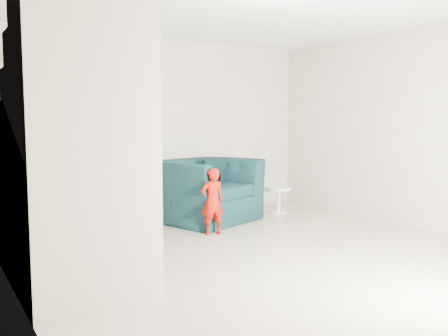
{
  "coord_description": "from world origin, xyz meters",
  "views": [
    {
      "loc": [
        -3.07,
        -3.91,
        1.44
      ],
      "look_at": [
        0.15,
        1.2,
        0.85
      ],
      "focal_mm": 38.0,
      "sensor_mm": 36.0,
      "label": 1
    }
  ],
  "objects": [
    {
      "name": "floor",
      "position": [
        0.0,
        0.0,
        0.0
      ],
      "size": [
        5.5,
        5.5,
        0.0
      ],
      "primitive_type": "plane",
      "color": "gray",
      "rests_on": "ground"
    },
    {
      "name": "right_wall",
      "position": [
        2.5,
        0.0,
        1.35
      ],
      "size": [
        0.0,
        5.5,
        5.5
      ],
      "primitive_type": "plane",
      "rotation": [
        1.57,
        0.0,
        -1.57
      ],
      "color": "#A59C86",
      "rests_on": "floor"
    },
    {
      "name": "armchair",
      "position": [
        0.35,
        2.03,
        0.45
      ],
      "size": [
        1.68,
        1.57,
        0.89
      ],
      "primitive_type": "imported",
      "rotation": [
        0.0,
        0.0,
        0.32
      ],
      "color": "black",
      "rests_on": "floor"
    },
    {
      "name": "toddler",
      "position": [
        -0.01,
        1.22,
        0.43
      ],
      "size": [
        0.34,
        0.25,
        0.85
      ],
      "primitive_type": "imported",
      "rotation": [
        0.0,
        0.0,
        3.0
      ],
      "color": "#8C0504",
      "rests_on": "floor"
    },
    {
      "name": "throw",
      "position": [
        -0.26,
        2.09,
        0.56
      ],
      "size": [
        0.04,
        0.43,
        0.48
      ],
      "primitive_type": "cube",
      "color": "black",
      "rests_on": "armchair"
    },
    {
      "name": "cushion",
      "position": [
        0.63,
        2.27,
        0.69
      ],
      "size": [
        0.39,
        0.19,
        0.39
      ],
      "primitive_type": "cube",
      "rotation": [
        0.21,
        0.0,
        0.0
      ],
      "color": "black",
      "rests_on": "armchair"
    },
    {
      "name": "left_wall",
      "position": [
        -2.5,
        0.0,
        1.35
      ],
      "size": [
        0.0,
        5.5,
        5.5
      ],
      "primitive_type": "plane",
      "rotation": [
        1.57,
        0.0,
        1.57
      ],
      "color": "#A59C86",
      "rests_on": "floor"
    },
    {
      "name": "side_table",
      "position": [
        1.65,
        1.94,
        0.27
      ],
      "size": [
        0.4,
        0.4,
        0.4
      ],
      "color": "silver",
      "rests_on": "floor"
    },
    {
      "name": "phone",
      "position": [
        0.09,
        1.2,
        0.74
      ],
      "size": [
        0.03,
        0.05,
        0.1
      ],
      "primitive_type": "cube",
      "rotation": [
        0.0,
        0.0,
        0.17
      ],
      "color": "black",
      "rests_on": "toddler"
    },
    {
      "name": "staircase",
      "position": [
        -2.0,
        0.55,
        0.95
      ],
      "size": [
        1.02,
        3.03,
        3.62
      ],
      "color": "#ADA089",
      "rests_on": "floor"
    },
    {
      "name": "back_wall",
      "position": [
        0.0,
        2.75,
        1.35
      ],
      "size": [
        5.0,
        0.0,
        5.0
      ],
      "primitive_type": "plane",
      "rotation": [
        1.57,
        0.0,
        0.0
      ],
      "color": "#A59C86",
      "rests_on": "floor"
    }
  ]
}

